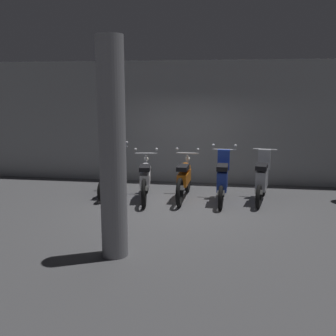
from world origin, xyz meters
TOP-DOWN VIEW (x-y plane):
  - ground_plane at (0.00, 0.00)m, footprint 80.00×80.00m
  - back_wall at (0.00, 2.55)m, footprint 16.00×0.30m
  - motorbike_slot_0 at (-1.79, 0.78)m, footprint 0.59×1.68m
  - motorbike_slot_1 at (-0.90, 0.55)m, footprint 0.58×1.94m
  - motorbike_slot_2 at (0.00, 0.72)m, footprint 0.59×1.95m
  - motorbike_slot_3 at (0.90, 0.59)m, footprint 0.59×1.68m
  - motorbike_slot_4 at (1.80, 0.77)m, footprint 0.57×1.67m
  - support_pillar at (-0.73, -2.67)m, footprint 0.41×0.41m

SIDE VIEW (x-z plane):
  - ground_plane at x=0.00m, z-range 0.00..0.00m
  - motorbike_slot_1 at x=-0.90m, z-range -0.08..1.07m
  - motorbike_slot_2 at x=0.00m, z-range -0.08..1.07m
  - motorbike_slot_4 at x=1.80m, z-range -0.06..1.11m
  - motorbike_slot_3 at x=0.90m, z-range -0.12..1.17m
  - motorbike_slot_0 at x=-1.79m, z-range -0.08..1.21m
  - back_wall at x=0.00m, z-range 0.00..3.32m
  - support_pillar at x=-0.73m, z-range 0.00..3.32m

